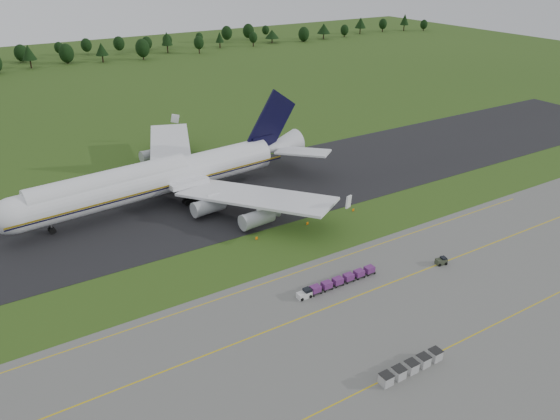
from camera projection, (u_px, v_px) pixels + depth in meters
ground at (282, 246)px, 111.37m from camera, size 600.00×600.00×0.00m
apron at (397, 337)px, 85.36m from camera, size 300.00×52.00×0.06m
taxiway at (221, 198)px, 132.76m from camera, size 300.00×40.00×0.08m
apron_markings at (368, 314)px, 90.71m from camera, size 300.00×30.20×0.01m
tree_line at (11, 58)px, 267.43m from camera, size 526.70×23.23×11.91m
aircraft at (160, 177)px, 127.87m from camera, size 79.86×77.36×22.38m
baggage_train at (336, 282)px, 97.94m from camera, size 16.91×1.53×1.48m
utility_cart at (441, 262)px, 104.71m from camera, size 2.29×1.65×1.14m
uld_row at (411, 367)px, 78.08m from camera, size 11.29×1.69×1.67m
edge_markers at (307, 223)px, 119.91m from camera, size 26.23×0.30×0.60m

